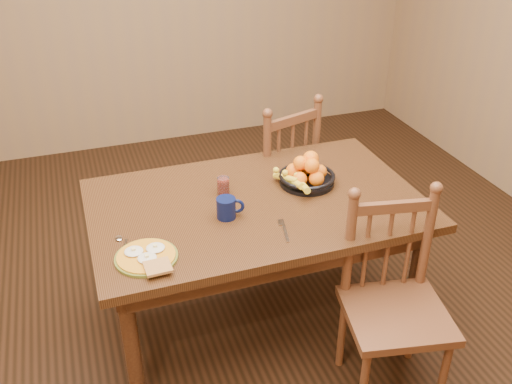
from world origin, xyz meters
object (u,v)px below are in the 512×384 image
object	(u,v)px
chair_far	(275,176)
chair_near	(394,305)
breakfast_plate	(147,257)
fruit_bowl	(306,174)
coffee_mug	(227,208)
dining_table	(256,216)

from	to	relation	value
chair_far	chair_near	xyz separation A→B (m)	(0.08, -1.27, -0.01)
chair_far	breakfast_plate	world-z (taller)	chair_far
chair_near	fruit_bowl	size ratio (longest dim) A/B	3.01
chair_far	coffee_mug	xyz separation A→B (m)	(-0.53, -0.75, 0.31)
chair_near	fruit_bowl	distance (m)	0.78
chair_near	breakfast_plate	bearing A→B (deg)	173.76
dining_table	coffee_mug	bearing A→B (deg)	-151.46
dining_table	chair_far	bearing A→B (deg)	61.73
dining_table	breakfast_plate	size ratio (longest dim) A/B	5.54
chair_near	fruit_bowl	world-z (taller)	chair_near
dining_table	chair_near	distance (m)	0.78
dining_table	coffee_mug	xyz separation A→B (m)	(-0.17, -0.09, 0.14)
coffee_mug	fruit_bowl	size ratio (longest dim) A/B	0.41
breakfast_plate	coffee_mug	bearing A→B (deg)	26.53
chair_far	breakfast_plate	bearing A→B (deg)	27.88
dining_table	chair_far	distance (m)	0.77
dining_table	fruit_bowl	world-z (taller)	fruit_bowl
chair_far	fruit_bowl	xyz separation A→B (m)	(-0.06, -0.58, 0.32)
chair_far	fruit_bowl	size ratio (longest dim) A/B	3.09
coffee_mug	fruit_bowl	distance (m)	0.50
dining_table	chair_near	xyz separation A→B (m)	(0.44, -0.62, -0.19)
dining_table	breakfast_plate	xyz separation A→B (m)	(-0.58, -0.30, 0.10)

